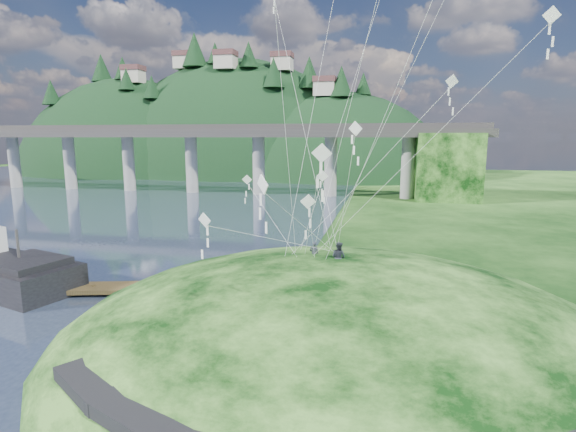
# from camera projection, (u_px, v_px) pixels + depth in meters

# --- Properties ---
(ground) EXTENTS (320.00, 320.00, 0.00)m
(ground) POSITION_uv_depth(u_px,v_px,m) (201.00, 347.00, 26.60)
(ground) COLOR black
(ground) RESTS_ON ground
(grass_hill) EXTENTS (36.00, 32.00, 13.00)m
(grass_hill) POSITION_uv_depth(u_px,v_px,m) (338.00, 368.00, 27.10)
(grass_hill) COLOR black
(grass_hill) RESTS_ON ground
(bridge) EXTENTS (160.00, 11.00, 15.00)m
(bridge) POSITION_uv_depth(u_px,v_px,m) (215.00, 149.00, 97.90)
(bridge) COLOR #2D2B2B
(bridge) RESTS_ON ground
(far_ridge) EXTENTS (153.00, 70.00, 94.50)m
(far_ridge) POSITION_uv_depth(u_px,v_px,m) (226.00, 195.00, 154.62)
(far_ridge) COLOR black
(far_ridge) RESTS_ON ground
(wooden_dock) EXTENTS (14.46, 5.98, 1.03)m
(wooden_dock) POSITION_uv_depth(u_px,v_px,m) (133.00, 288.00, 35.70)
(wooden_dock) COLOR #3D2F19
(wooden_dock) RESTS_ON ground
(kite_flyers) EXTENTS (2.60, 1.69, 2.04)m
(kite_flyers) POSITION_uv_depth(u_px,v_px,m) (334.00, 242.00, 27.68)
(kite_flyers) COLOR #282C36
(kite_flyers) RESTS_ON ground
(kite_swarm) EXTENTS (16.96, 17.15, 20.11)m
(kite_swarm) POSITION_uv_depth(u_px,v_px,m) (344.00, 58.00, 22.85)
(kite_swarm) COLOR silver
(kite_swarm) RESTS_ON ground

